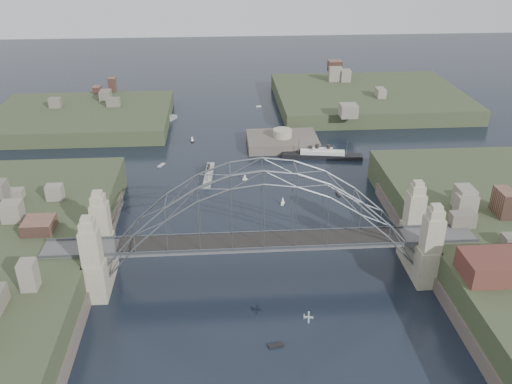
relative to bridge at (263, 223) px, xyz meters
The scene contains 18 objects.
ground 12.32m from the bridge, ahead, with size 500.00×500.00×0.00m, color black.
bridge is the anchor object (origin of this frame).
headland_nw 110.41m from the bridge, 120.07° to the left, with size 60.00×45.00×9.00m, color #333E24.
headland_ne 121.38m from the bridge, 65.56° to the left, with size 70.00×55.00×9.50m, color #333E24.
fort_island 72.14m from the bridge, 80.27° to the left, with size 22.00×16.00×9.40m.
naval_cruiser_near 50.77m from the bridge, 102.88° to the left, with size 3.24×15.68×4.67m.
naval_cruiser_far 97.79m from the bridge, 106.56° to the left, with size 10.12×14.46×5.30m.
ocean_liner 64.56m from the bridge, 68.94° to the left, with size 24.07×6.83×5.86m.
aeroplane 22.48m from the bridge, 74.96° to the right, with size 1.64×2.98×0.43m.
small_boat_a 24.10m from the bridge, 132.26° to the left, with size 1.59×2.68×0.45m.
small_boat_b 33.56m from the bridge, 75.99° to the left, with size 1.31×2.08×2.38m.
small_boat_c 23.60m from the bridge, 88.23° to the right, with size 2.70×1.30×0.45m.
small_boat_d 43.10m from the bridge, 56.75° to the left, with size 1.04×2.46×0.45m.
small_boat_e 63.21m from the bridge, 113.65° to the left, with size 2.30×3.11×0.45m.
small_boat_f 46.90m from the bridge, 91.39° to the left, with size 1.45×1.23×2.38m.
small_boat_h 78.16m from the bridge, 102.35° to the left, with size 1.27×2.21×2.38m.
small_boat_i 39.44m from the bridge, 17.55° to the left, with size 2.27×1.61×1.43m.
small_boat_k 111.21m from the bridge, 86.09° to the left, with size 2.07×1.12×0.45m.
Camera 1 is at (-7.74, -90.72, 64.57)m, focal length 38.52 mm.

